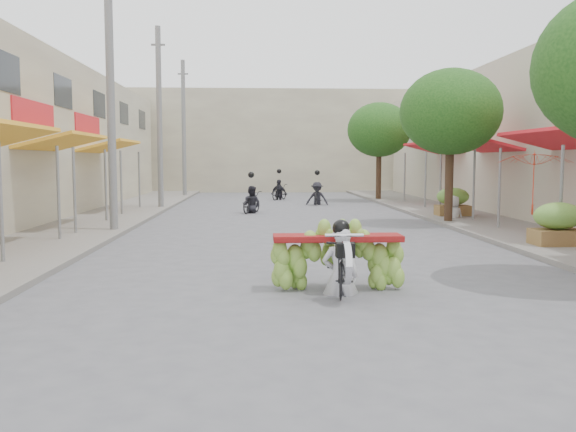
{
  "coord_description": "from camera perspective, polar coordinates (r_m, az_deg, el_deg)",
  "views": [
    {
      "loc": [
        -1.12,
        -6.37,
        2.17
      ],
      "look_at": [
        -0.52,
        5.36,
        1.1
      ],
      "focal_mm": 38.0,
      "sensor_mm": 36.0,
      "label": 1
    }
  ],
  "objects": [
    {
      "name": "ground",
      "position": [
        6.82,
        6.85,
        -13.41
      ],
      "size": [
        120.0,
        120.0,
        0.0
      ],
      "primitive_type": "plane",
      "color": "#5C5B61",
      "rests_on": "ground"
    },
    {
      "name": "sidewalk_left",
      "position": [
        22.26,
        -18.24,
        -0.48
      ],
      "size": [
        4.0,
        60.0,
        0.12
      ],
      "primitive_type": "cube",
      "color": "slate",
      "rests_on": "ground"
    },
    {
      "name": "sidewalk_right",
      "position": [
        22.95,
        17.8,
        -0.31
      ],
      "size": [
        4.0,
        60.0,
        0.12
      ],
      "primitive_type": "cube",
      "color": "slate",
      "rests_on": "ground"
    },
    {
      "name": "far_building",
      "position": [
        44.4,
        -1.5,
        6.94
      ],
      "size": [
        20.0,
        6.0,
        7.0
      ],
      "primitive_type": "cube",
      "color": "#B7AD90",
      "rests_on": "ground"
    },
    {
      "name": "utility_pole_mid",
      "position": [
        18.95,
        -16.26,
        10.63
      ],
      "size": [
        0.6,
        0.24,
        8.0
      ],
      "color": "slate",
      "rests_on": "ground"
    },
    {
      "name": "utility_pole_far",
      "position": [
        27.76,
        -11.94,
        8.94
      ],
      "size": [
        0.6,
        0.24,
        8.0
      ],
      "color": "slate",
      "rests_on": "ground"
    },
    {
      "name": "utility_pole_back",
      "position": [
        36.66,
        -9.73,
        8.05
      ],
      "size": [
        0.6,
        0.24,
        8.0
      ],
      "color": "slate",
      "rests_on": "ground"
    },
    {
      "name": "street_tree_mid",
      "position": [
        21.44,
        14.98,
        9.36
      ],
      "size": [
        3.4,
        3.4,
        5.25
      ],
      "color": "#3A2719",
      "rests_on": "ground"
    },
    {
      "name": "street_tree_far",
      "position": [
        33.05,
        8.53,
        7.96
      ],
      "size": [
        3.4,
        3.4,
        5.25
      ],
      "color": "#3A2719",
      "rests_on": "ground"
    },
    {
      "name": "produce_crate_mid",
      "position": [
        16.19,
        23.96,
        -0.4
      ],
      "size": [
        1.2,
        0.88,
        1.16
      ],
      "color": "brown",
      "rests_on": "ground"
    },
    {
      "name": "produce_crate_far",
      "position": [
        23.58,
        15.16,
        1.49
      ],
      "size": [
        1.2,
        0.88,
        1.16
      ],
      "color": "brown",
      "rests_on": "ground"
    },
    {
      "name": "banana_motorbike",
      "position": [
        10.08,
        4.8,
        -3.25
      ],
      "size": [
        2.2,
        1.81,
        2.05
      ],
      "color": "black",
      "rests_on": "ground"
    },
    {
      "name": "market_umbrella",
      "position": [
        16.91,
        22.11,
        5.73
      ],
      "size": [
        2.2,
        2.2,
        1.67
      ],
      "rotation": [
        0.0,
        0.0,
        -0.23
      ],
      "color": "red",
      "rests_on": "ground"
    },
    {
      "name": "pedestrian",
      "position": [
        22.66,
        15.25,
        1.85
      ],
      "size": [
        0.84,
        0.58,
        1.58
      ],
      "rotation": [
        0.0,
        0.0,
        3.29
      ],
      "color": "silver",
      "rests_on": "ground"
    },
    {
      "name": "bg_motorbike_a",
      "position": [
        25.21,
        -3.46,
        1.98
      ],
      "size": [
        1.13,
        1.69,
        1.95
      ],
      "color": "black",
      "rests_on": "ground"
    },
    {
      "name": "bg_motorbike_b",
      "position": [
        29.8,
        2.75,
        2.66
      ],
      "size": [
        1.15,
        1.81,
        1.95
      ],
      "color": "black",
      "rests_on": "ground"
    },
    {
      "name": "bg_motorbike_c",
      "position": [
        33.56,
        -0.84,
        2.9
      ],
      "size": [
        1.23,
        1.62,
        1.95
      ],
      "color": "black",
      "rests_on": "ground"
    }
  ]
}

